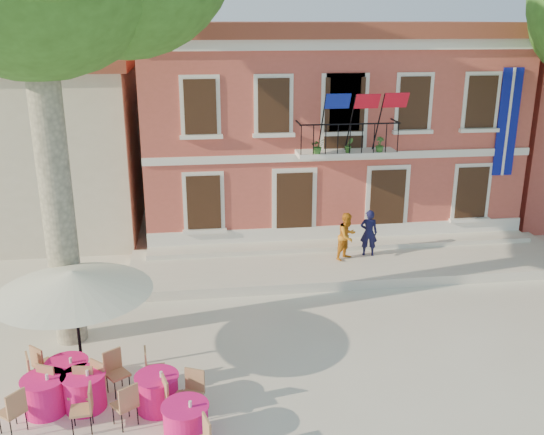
{
  "coord_description": "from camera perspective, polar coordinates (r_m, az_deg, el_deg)",
  "views": [
    {
      "loc": [
        -2.84,
        -13.09,
        7.58
      ],
      "look_at": [
        -0.67,
        3.5,
        2.1
      ],
      "focal_mm": 40.0,
      "sensor_mm": 36.0,
      "label": 1
    }
  ],
  "objects": [
    {
      "name": "neighbor_west",
      "position": [
        25.37,
        -22.7,
        6.84
      ],
      "size": [
        9.4,
        9.4,
        6.4
      ],
      "color": "beige",
      "rests_on": "ground"
    },
    {
      "name": "ground",
      "position": [
        15.39,
        4.26,
        -11.43
      ],
      "size": [
        90.0,
        90.0,
        0.0
      ],
      "primitive_type": "plane",
      "color": "beige",
      "rests_on": "ground"
    },
    {
      "name": "cafe_table_0",
      "position": [
        13.48,
        -20.62,
        -15.22
      ],
      "size": [
        1.76,
        1.85,
        0.95
      ],
      "color": "#E8156F",
      "rests_on": "ground"
    },
    {
      "name": "pedestrian_orange",
      "position": [
        19.29,
        7.08,
        -1.76
      ],
      "size": [
        0.94,
        0.91,
        1.53
      ],
      "primitive_type": "imported",
      "rotation": [
        0.0,
        0.0,
        0.65
      ],
      "color": "orange",
      "rests_on": "terrace"
    },
    {
      "name": "patio_umbrella",
      "position": [
        13.67,
        -18.23,
        -5.8
      ],
      "size": [
        3.36,
        3.36,
        2.5
      ],
      "color": "black",
      "rests_on": "ground"
    },
    {
      "name": "terrace",
      "position": [
        19.6,
        7.45,
        -4.3
      ],
      "size": [
        14.0,
        3.4,
        0.3
      ],
      "primitive_type": "cube",
      "color": "silver",
      "rests_on": "ground"
    },
    {
      "name": "cafe_table_2",
      "position": [
        13.35,
        -17.24,
        -15.16
      ],
      "size": [
        1.87,
        1.7,
        0.95
      ],
      "color": "#E8156F",
      "rests_on": "ground"
    },
    {
      "name": "pedestrian_navy",
      "position": [
        19.69,
        9.09,
        -1.42
      ],
      "size": [
        0.62,
        0.48,
        1.53
      ],
      "primitive_type": "imported",
      "rotation": [
        0.0,
        0.0,
        2.92
      ],
      "color": "#0F1034",
      "rests_on": "terrace"
    },
    {
      "name": "cafe_table_4",
      "position": [
        12.97,
        -10.73,
        -15.7
      ],
      "size": [
        1.86,
        1.71,
        0.95
      ],
      "color": "#E8156F",
      "rests_on": "ground"
    },
    {
      "name": "cafe_table_3",
      "position": [
        13.88,
        -18.64,
        -13.99
      ],
      "size": [
        1.71,
        1.59,
        0.95
      ],
      "color": "#E8156F",
      "rests_on": "ground"
    },
    {
      "name": "cafe_table_1",
      "position": [
        12.07,
        -8.12,
        -18.48
      ],
      "size": [
        0.92,
        1.96,
        0.95
      ],
      "color": "#E8156F",
      "rests_on": "ground"
    },
    {
      "name": "main_building",
      "position": [
        23.88,
        4.41,
        8.93
      ],
      "size": [
        13.5,
        9.59,
        7.5
      ],
      "color": "#C05145",
      "rests_on": "ground"
    }
  ]
}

